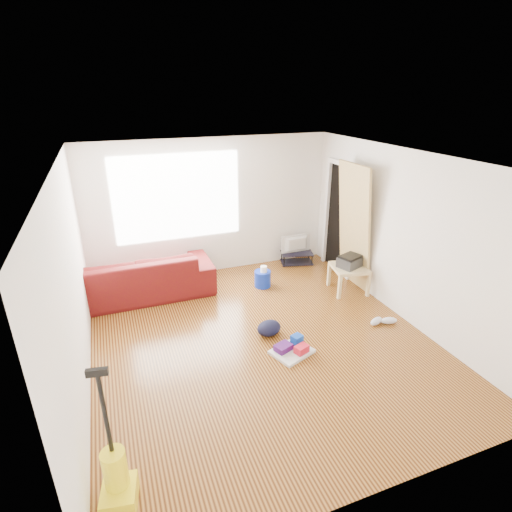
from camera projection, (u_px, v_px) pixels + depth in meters
name	position (u px, v px, depth m)	size (l,w,h in m)	color
room	(263.00, 253.00, 5.28)	(4.51, 5.01, 2.51)	#3E1A08
sofa	(139.00, 296.00, 6.81)	(2.51, 0.98, 0.73)	#53120B
tv_stand	(297.00, 258.00, 8.01)	(0.69, 0.50, 0.23)	black
tv	(297.00, 244.00, 7.90)	(0.62, 0.08, 0.36)	black
side_table	(349.00, 270.00, 6.83)	(0.65, 0.65, 0.46)	#DFCB88
printer	(350.00, 261.00, 6.76)	(0.47, 0.41, 0.20)	#2B2B2B
bucket	(263.00, 286.00, 7.13)	(0.29, 0.29, 0.29)	#0E2CBD
toilet_paper	(264.00, 277.00, 7.03)	(0.12, 0.12, 0.11)	white
cleaning_tray	(292.00, 349.00, 5.33)	(0.62, 0.56, 0.18)	silver
backpack	(269.00, 334.00, 5.74)	(0.37, 0.29, 0.20)	black
sneakers	(383.00, 321.00, 5.97)	(0.46, 0.23, 0.10)	silver
vacuum	(117.00, 480.00, 3.33)	(0.33, 0.37, 1.36)	yellow
door_panel	(349.00, 283.00, 7.24)	(0.04, 0.87, 2.17)	tan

